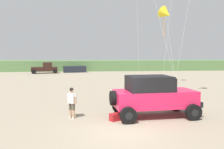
{
  "coord_description": "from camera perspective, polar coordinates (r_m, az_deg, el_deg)",
  "views": [
    {
      "loc": [
        -1.39,
        -9.98,
        3.42
      ],
      "look_at": [
        -0.1,
        3.37,
        2.26
      ],
      "focal_mm": 37.29,
      "sensor_mm": 36.0,
      "label": 1
    }
  ],
  "objects": [
    {
      "name": "ground_plane",
      "position": [
        10.64,
        2.36,
        -13.82
      ],
      "size": [
        220.0,
        220.0,
        0.0
      ],
      "primitive_type": "plane",
      "color": "gray"
    },
    {
      "name": "dune_ridge",
      "position": [
        52.09,
        -6.16,
        2.29
      ],
      "size": [
        90.0,
        9.88,
        2.11
      ],
      "primitive_type": "cube",
      "color": "#567A47",
      "rests_on": "ground_plane"
    },
    {
      "name": "jeep",
      "position": [
        12.97,
        10.14,
        -5.0
      ],
      "size": [
        4.94,
        2.71,
        2.26
      ],
      "color": "#EA2151",
      "rests_on": "ground_plane"
    },
    {
      "name": "person_watching",
      "position": [
        12.68,
        -9.82,
        -6.44
      ],
      "size": [
        0.53,
        0.45,
        1.67
      ],
      "color": "tan",
      "rests_on": "ground_plane"
    },
    {
      "name": "cooler_box",
      "position": [
        12.23,
        0.81,
        -10.38
      ],
      "size": [
        0.66,
        0.58,
        0.38
      ],
      "primitive_type": "cube",
      "rotation": [
        0.0,
        0.0,
        0.5
      ],
      "color": "#B21E23",
      "rests_on": "ground_plane"
    },
    {
      "name": "distant_pickup",
      "position": [
        44.25,
        -16.05,
        1.52
      ],
      "size": [
        4.87,
        3.12,
        1.98
      ],
      "color": "black",
      "rests_on": "ground_plane"
    },
    {
      "name": "distant_sedan",
      "position": [
        45.24,
        -9.13,
        1.29
      ],
      "size": [
        4.48,
        2.65,
        1.2
      ],
      "primitive_type": "cube",
      "rotation": [
        0.0,
        0.0,
        0.24
      ],
      "color": "#1E232D",
      "rests_on": "ground_plane"
    },
    {
      "name": "kite_orange_streamer",
      "position": [
        23.24,
        13.05,
        14.31
      ],
      "size": [
        1.91,
        4.76,
        8.1
      ],
      "color": "yellow",
      "rests_on": "ground_plane"
    }
  ]
}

